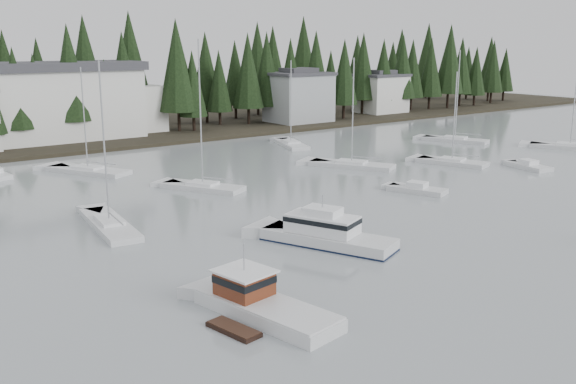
# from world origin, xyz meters

# --- Properties ---
(far_shore_land) EXTENTS (240.00, 54.00, 1.00)m
(far_shore_land) POSITION_xyz_m (0.00, 97.00, 0.00)
(far_shore_land) COLOR black
(far_shore_land) RESTS_ON ground
(conifer_treeline) EXTENTS (200.00, 22.00, 20.00)m
(conifer_treeline) POSITION_xyz_m (0.00, 86.00, 0.00)
(conifer_treeline) COLOR black
(conifer_treeline) RESTS_ON ground
(house_east_a) EXTENTS (10.60, 8.48, 9.25)m
(house_east_a) POSITION_xyz_m (36.00, 78.00, 4.90)
(house_east_a) COLOR #999EA0
(house_east_a) RESTS_ON ground
(house_east_b) EXTENTS (9.54, 7.42, 8.25)m
(house_east_b) POSITION_xyz_m (58.00, 80.00, 4.40)
(house_east_b) COLOR silver
(house_east_b) RESTS_ON ground
(harbor_inn) EXTENTS (29.50, 11.50, 10.90)m
(harbor_inn) POSITION_xyz_m (-2.96, 82.34, 5.78)
(harbor_inn) COLOR silver
(harbor_inn) RESTS_ON ground
(lobster_boat_brown) EXTENTS (5.37, 8.96, 4.25)m
(lobster_boat_brown) POSITION_xyz_m (-14.84, 15.41, 0.48)
(lobster_boat_brown) COLOR silver
(lobster_boat_brown) RESTS_ON ground
(cabin_cruiser_center) EXTENTS (6.60, 10.19, 4.20)m
(cabin_cruiser_center) POSITION_xyz_m (-4.15, 22.68, 0.63)
(cabin_cruiser_center) COLOR silver
(cabin_cruiser_center) RESTS_ON ground
(sailboat_0) EXTENTS (5.44, 9.45, 12.24)m
(sailboat_0) POSITION_xyz_m (20.60, 59.79, 0.07)
(sailboat_0) COLOR silver
(sailboat_0) RESTS_ON ground
(sailboat_1) EXTENTS (3.67, 10.46, 13.41)m
(sailboat_1) POSITION_xyz_m (-15.02, 36.10, 0.07)
(sailboat_1) COLOR silver
(sailboat_1) RESTS_ON ground
(sailboat_2) EXTENTS (7.45, 10.38, 14.97)m
(sailboat_2) POSITION_xyz_m (49.69, 35.25, 0.08)
(sailboat_2) COLOR silver
(sailboat_2) RESTS_ON ground
(sailboat_5) EXTENTS (5.37, 8.70, 11.36)m
(sailboat_5) POSITION_xyz_m (27.72, 37.43, 0.06)
(sailboat_5) COLOR silver
(sailboat_5) RESTS_ON ground
(sailboat_6) EXTENTS (7.31, 10.29, 12.09)m
(sailboat_6) POSITION_xyz_m (-8.76, 58.28, 0.05)
(sailboat_6) COLOR silver
(sailboat_6) RESTS_ON ground
(sailboat_8) EXTENTS (6.32, 8.64, 15.01)m
(sailboat_8) POSITION_xyz_m (-2.59, 43.43, 0.10)
(sailboat_8) COLOR silver
(sailboat_8) RESTS_ON ground
(sailboat_9) EXTENTS (5.98, 9.70, 13.58)m
(sailboat_9) POSITION_xyz_m (42.06, 48.61, 0.07)
(sailboat_9) COLOR silver
(sailboat_9) RESTS_ON ground
(sailboat_10) EXTENTS (7.31, 10.05, 12.99)m
(sailboat_10) POSITION_xyz_m (16.99, 43.26, 0.06)
(sailboat_10) COLOR silver
(sailboat_10) RESTS_ON ground
(runabout_1) EXTENTS (3.95, 5.99, 1.42)m
(runabout_1) POSITION_xyz_m (13.46, 29.99, 0.13)
(runabout_1) COLOR silver
(runabout_1) RESTS_ON ground
(runabout_2) EXTENTS (3.32, 5.89, 1.42)m
(runabout_2) POSITION_xyz_m (32.65, 30.48, 0.13)
(runabout_2) COLOR silver
(runabout_2) RESTS_ON ground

